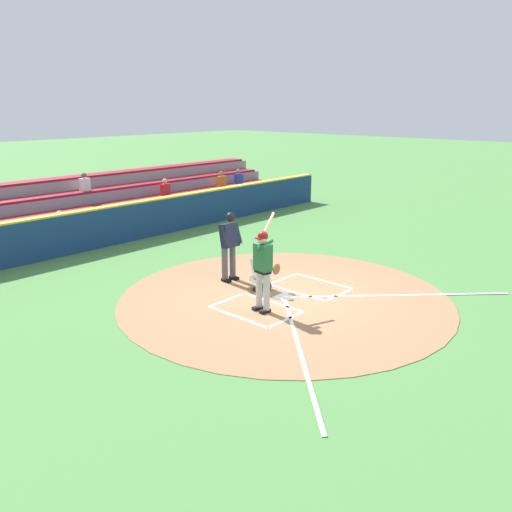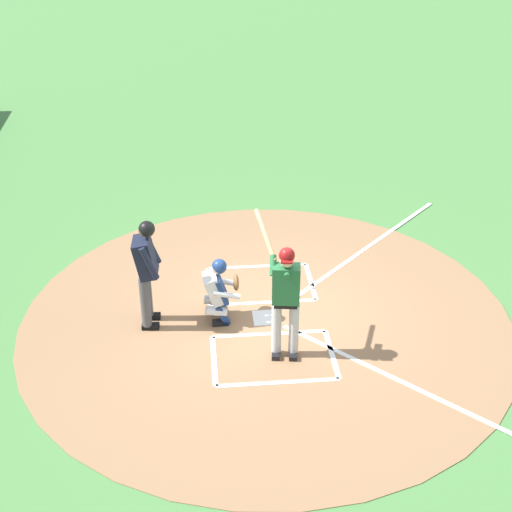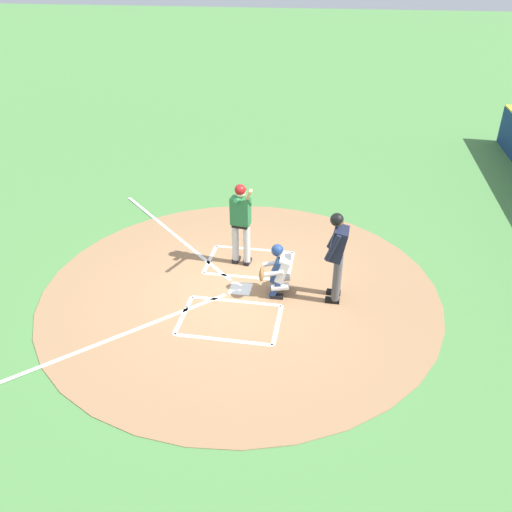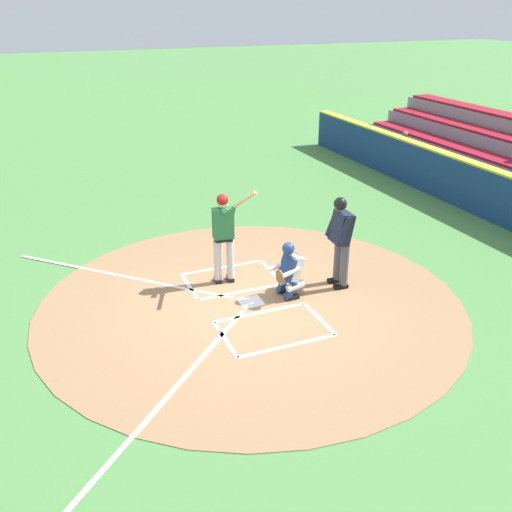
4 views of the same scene
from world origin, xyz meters
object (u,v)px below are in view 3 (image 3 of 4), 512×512
object	(u,v)px
batter	(241,219)
catcher	(278,269)
baseball	(188,306)
plate_umpire	(337,251)

from	to	relation	value
batter	catcher	xyz separation A→B (m)	(-1.04, -0.93, -0.51)
catcher	baseball	size ratio (longest dim) A/B	15.27
catcher	baseball	world-z (taller)	catcher
batter	catcher	size ratio (longest dim) A/B	1.88
catcher	plate_umpire	size ratio (longest dim) A/B	0.61
catcher	plate_umpire	xyz separation A→B (m)	(0.04, -1.12, 0.49)
catcher	plate_umpire	world-z (taller)	plate_umpire
catcher	baseball	bearing A→B (deg)	114.78
batter	baseball	size ratio (longest dim) A/B	28.76
plate_umpire	baseball	distance (m)	3.05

